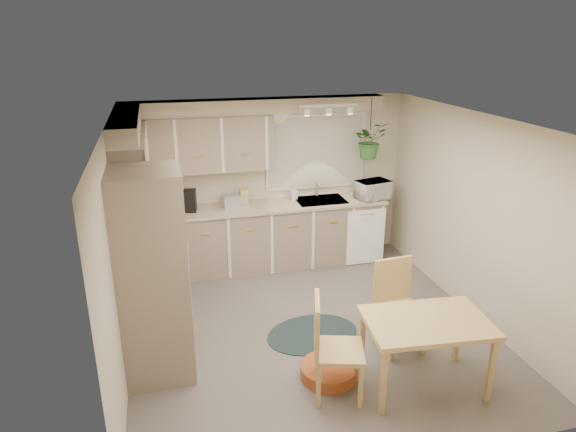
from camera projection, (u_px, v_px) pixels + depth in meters
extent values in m
plane|color=#605A55|center=(309.00, 328.00, 5.95)|extent=(4.20, 4.20, 0.00)
plane|color=white|center=(313.00, 121.00, 5.14)|extent=(4.20, 4.20, 0.00)
cube|color=beige|center=(269.00, 181.00, 7.46)|extent=(4.00, 0.04, 2.40)
cube|color=beige|center=(397.00, 338.00, 3.63)|extent=(4.00, 0.04, 2.40)
cube|color=beige|center=(118.00, 251.00, 5.08)|extent=(0.04, 4.20, 2.40)
cube|color=beige|center=(474.00, 217.00, 6.02)|extent=(0.04, 4.20, 2.40)
cube|color=gray|center=(154.00, 277.00, 6.20)|extent=(0.60, 1.85, 0.90)
cube|color=gray|center=(261.00, 237.00, 7.39)|extent=(3.60, 0.60, 0.90)
cube|color=tan|center=(152.00, 241.00, 6.04)|extent=(0.64, 1.89, 0.04)
cube|color=tan|center=(260.00, 207.00, 7.22)|extent=(3.64, 0.64, 0.04)
cube|color=gray|center=(153.00, 277.00, 4.86)|extent=(0.65, 0.65, 2.10)
cube|color=white|center=(187.00, 274.00, 4.94)|extent=(0.02, 0.56, 0.58)
cube|color=gray|center=(132.00, 164.00, 5.82)|extent=(0.35, 2.00, 0.75)
cube|color=gray|center=(198.00, 144.00, 6.85)|extent=(2.00, 0.35, 0.75)
cube|color=beige|center=(125.00, 123.00, 5.65)|extent=(0.30, 2.00, 0.20)
cube|color=beige|center=(256.00, 106.00, 6.90)|extent=(3.60, 0.30, 0.20)
cube|color=white|center=(153.00, 259.00, 5.51)|extent=(0.52, 0.58, 0.02)
cube|color=white|center=(147.00, 219.00, 5.35)|extent=(0.40, 0.60, 0.14)
cube|color=beige|center=(316.00, 152.00, 7.46)|extent=(1.40, 0.02, 1.00)
cube|color=silver|center=(316.00, 151.00, 7.47)|extent=(1.50, 0.02, 1.10)
cube|color=#ACAEB4|center=(321.00, 203.00, 7.45)|extent=(0.70, 0.48, 0.10)
cube|color=white|center=(366.00, 237.00, 7.47)|extent=(0.58, 0.02, 0.83)
cube|color=white|center=(329.00, 106.00, 6.74)|extent=(0.80, 0.04, 0.04)
cylinder|color=gold|center=(279.00, 113.00, 7.13)|extent=(0.30, 0.03, 0.30)
cube|color=tan|center=(424.00, 353.00, 4.88)|extent=(1.21, 0.86, 0.72)
cube|color=tan|center=(339.00, 348.00, 4.72)|extent=(0.58, 0.58, 1.00)
cube|color=tan|center=(401.00, 308.00, 5.44)|extent=(0.49, 0.49, 0.97)
ellipsoid|color=black|center=(312.00, 334.00, 5.83)|extent=(1.19, 0.97, 0.01)
cylinder|color=#9F411F|center=(329.00, 371.00, 5.09)|extent=(0.59, 0.59, 0.13)
imported|color=white|center=(373.00, 188.00, 7.47)|extent=(0.53, 0.38, 0.32)
imported|color=white|center=(294.00, 196.00, 7.47)|extent=(0.12, 0.22, 0.09)
imported|color=#306729|center=(370.00, 144.00, 7.23)|extent=(0.56, 0.59, 0.40)
cube|color=black|center=(190.00, 201.00, 6.95)|extent=(0.20, 0.23, 0.29)
cube|color=#ACAEB4|center=(233.00, 201.00, 7.12)|extent=(0.32, 0.23, 0.18)
cube|color=tan|center=(244.00, 197.00, 7.18)|extent=(0.11, 0.11, 0.24)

